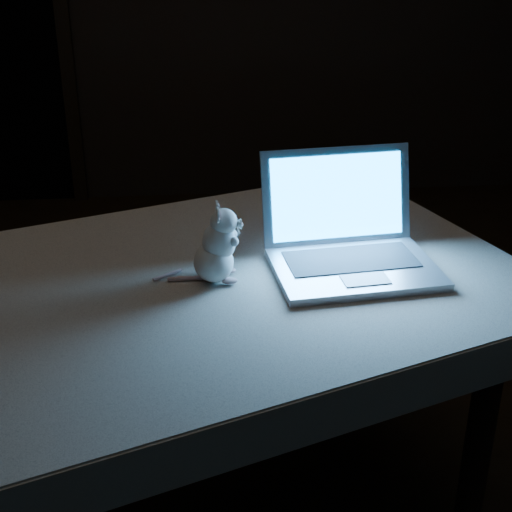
{
  "coord_description": "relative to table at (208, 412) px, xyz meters",
  "views": [
    {
      "loc": [
        0.12,
        -1.99,
        1.69
      ],
      "look_at": [
        0.26,
        -0.31,
        0.89
      ],
      "focal_mm": 52.0,
      "sensor_mm": 36.0,
      "label": 1
    }
  ],
  "objects": [
    {
      "name": "laptop",
      "position": [
        0.39,
        0.01,
        0.56
      ],
      "size": [
        0.46,
        0.41,
        0.28
      ],
      "primitive_type": null,
      "rotation": [
        0.0,
        0.0,
        0.11
      ],
      "color": "#B1B0B5",
      "rests_on": "tablecloth"
    },
    {
      "name": "table",
      "position": [
        0.0,
        0.0,
        0.0
      ],
      "size": [
        1.76,
        1.45,
        0.81
      ],
      "primitive_type": null,
      "rotation": [
        0.0,
        0.0,
        0.36
      ],
      "color": "black",
      "rests_on": "floor"
    },
    {
      "name": "plush_mouse",
      "position": [
        0.03,
        0.0,
        0.52
      ],
      "size": [
        0.18,
        0.18,
        0.2
      ],
      "primitive_type": null,
      "rotation": [
        0.0,
        0.0,
        0.19
      ],
      "color": "white",
      "rests_on": "tablecloth"
    },
    {
      "name": "tablecloth",
      "position": [
        0.1,
        0.01,
        0.36
      ],
      "size": [
        1.75,
        1.28,
        0.12
      ],
      "primitive_type": null,
      "rotation": [
        0.0,
        0.0,
        0.12
      ],
      "color": "beige",
      "rests_on": "table"
    },
    {
      "name": "floor",
      "position": [
        -0.13,
        0.3,
        -0.41
      ],
      "size": [
        5.0,
        5.0,
        0.0
      ],
      "primitive_type": "plane",
      "color": "black",
      "rests_on": "ground"
    }
  ]
}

